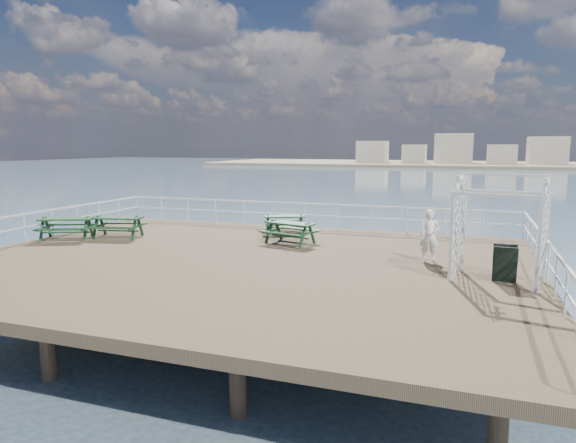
# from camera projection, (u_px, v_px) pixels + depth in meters

# --- Properties ---
(ground) EXTENTS (18.00, 14.00, 0.30)m
(ground) POSITION_uv_depth(u_px,v_px,m) (240.00, 264.00, 16.40)
(ground) COLOR brown
(ground) RESTS_ON ground
(sea_backdrop) EXTENTS (300.00, 300.00, 9.20)m
(sea_backdrop) POSITION_uv_depth(u_px,v_px,m) (494.00, 161.00, 137.18)
(sea_backdrop) COLOR #3A4D63
(sea_backdrop) RESTS_ON ground
(railing) EXTENTS (17.77, 13.76, 1.10)m
(railing) POSITION_uv_depth(u_px,v_px,m) (267.00, 221.00, 18.66)
(railing) COLOR silver
(railing) RESTS_ON ground
(picnic_table_a) EXTENTS (2.40, 2.22, 0.94)m
(picnic_table_a) POSITION_uv_depth(u_px,v_px,m) (66.00, 224.00, 19.78)
(picnic_table_a) COLOR #14391C
(picnic_table_a) RESTS_ON ground
(picnic_table_b) EXTENTS (2.12, 1.87, 0.88)m
(picnic_table_b) POSITION_uv_depth(u_px,v_px,m) (290.00, 228.00, 18.99)
(picnic_table_b) COLOR #14391C
(picnic_table_b) RESTS_ON ground
(picnic_table_c) EXTENTS (2.08, 1.93, 0.81)m
(picnic_table_c) POSITION_uv_depth(u_px,v_px,m) (284.00, 220.00, 21.31)
(picnic_table_c) COLOR #14391C
(picnic_table_c) RESTS_ON ground
(picnic_table_d) EXTENTS (2.18, 1.90, 0.92)m
(picnic_table_d) POSITION_uv_depth(u_px,v_px,m) (118.00, 223.00, 20.20)
(picnic_table_d) COLOR #14391C
(picnic_table_d) RESTS_ON ground
(trellis_arbor) EXTENTS (2.55, 1.76, 2.88)m
(trellis_arbor) POSITION_uv_depth(u_px,v_px,m) (499.00, 234.00, 13.54)
(trellis_arbor) COLOR silver
(trellis_arbor) RESTS_ON ground
(sandwich_board) EXTENTS (0.61, 0.46, 0.99)m
(sandwich_board) POSITION_uv_depth(u_px,v_px,m) (505.00, 264.00, 13.60)
(sandwich_board) COLOR black
(sandwich_board) RESTS_ON ground
(person) EXTENTS (0.61, 0.41, 1.63)m
(person) POSITION_uv_depth(u_px,v_px,m) (430.00, 236.00, 15.97)
(person) COLOR white
(person) RESTS_ON ground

